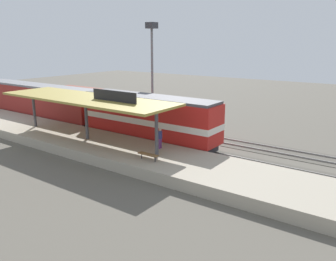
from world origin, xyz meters
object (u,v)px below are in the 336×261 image
object	(u,v)px
light_mast	(152,51)
person_waiting	(160,137)
locomotive	(149,118)
passenger_carriage_front	(37,101)
platform_bench	(148,155)
freight_car	(92,103)

from	to	relation	value
light_mast	person_waiting	xyz separation A→B (m)	(-10.91, -9.37, -6.54)
locomotive	passenger_carriage_front	distance (m)	18.00
platform_bench	freight_car	size ratio (longest dim) A/B	0.14
light_mast	person_waiting	bearing A→B (deg)	-139.35
platform_bench	passenger_carriage_front	world-z (taller)	passenger_carriage_front
passenger_carriage_front	freight_car	world-z (taller)	passenger_carriage_front
passenger_carriage_front	person_waiting	bearing A→B (deg)	-98.18
locomotive	passenger_carriage_front	world-z (taller)	locomotive
freight_car	light_mast	world-z (taller)	light_mast
platform_bench	passenger_carriage_front	bearing A→B (deg)	75.19
platform_bench	freight_car	bearing A→B (deg)	59.28
platform_bench	person_waiting	size ratio (longest dim) A/B	0.99
platform_bench	person_waiting	world-z (taller)	person_waiting
locomotive	passenger_carriage_front	bearing A→B (deg)	90.00
locomotive	platform_bench	bearing A→B (deg)	-141.95
locomotive	passenger_carriage_front	size ratio (longest dim) A/B	0.72
passenger_carriage_front	light_mast	size ratio (longest dim) A/B	1.71
light_mast	platform_bench	bearing A→B (deg)	-142.95
passenger_carriage_front	freight_car	size ratio (longest dim) A/B	1.67
freight_car	person_waiting	bearing A→B (deg)	-114.67
person_waiting	platform_bench	bearing A→B (deg)	-160.00
platform_bench	light_mast	xyz separation A→B (m)	(13.80, 10.42, 7.05)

